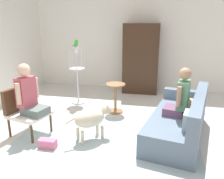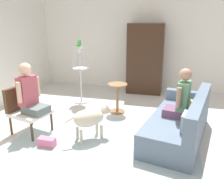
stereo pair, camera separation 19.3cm
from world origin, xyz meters
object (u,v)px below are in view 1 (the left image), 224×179
Objects in this scene: armoire_cabinet at (141,59)px; bird_cage_stand at (77,74)px; armchair at (24,108)px; dog at (91,118)px; couch at (180,121)px; parrot at (76,43)px; person_on_armchair at (29,94)px; person_on_couch at (181,96)px; handbag at (48,144)px; round_end_table at (115,97)px.

bird_cage_stand is at bearing -138.67° from armoire_cabinet.
armchair reaches higher than dog.
dog is at bearing -164.22° from couch.
armchair is at bearing -102.95° from parrot.
person_on_armchair is at bearing -97.96° from parrot.
parrot is (0.26, 1.83, 0.72)m from person_on_armchair.
parrot is (0.41, 1.79, 1.02)m from armchair.
person_on_couch is 0.95× the size of person_on_armchair.
armchair is 5.06× the size of parrot.
armoire_cabinet reaches higher than person_on_couch.
dog is 3.90× the size of parrot.
person_on_couch is 2.97× the size of handbag.
handbag is at bearing -83.80° from bird_cage_stand.
armchair is 1.00× the size of person_on_couch.
dog is at bearing -63.76° from bird_cage_stand.
person_on_couch is at bearing 21.74° from handbag.
person_on_armchair reaches higher than person_on_couch.
person_on_couch is 2.69m from person_on_armchair.
handbag is at bearing -38.12° from person_on_armchair.
parrot reaches higher than bird_cage_stand.
armchair is 1.30m from dog.
handbag is at bearing -114.36° from round_end_table.
person_on_armchair reaches higher than armchair.
round_end_table is 1.61m from parrot.
armchair is at bearing -179.62° from dog.
bird_cage_stand is at bearing 157.32° from round_end_table.
dog reaches higher than handbag.
round_end_table is 1.20m from bird_cage_stand.
person_on_couch is 1.28× the size of round_end_table.
couch is 2.88m from armchair.
couch is 3.22× the size of dog.
handbag is (-0.81, -1.78, -0.30)m from round_end_table.
bird_cage_stand is (0.41, 1.79, 0.25)m from armchair.
couch is 2.48× the size of armchair.
person_on_couch reaches higher than couch.
round_end_table is at bearing 82.76° from dog.
handbag is (-1.21, -3.50, -0.90)m from armoire_cabinet.
person_on_couch reaches higher than armchair.
parrot reaches higher than handbag.
couch is at bearing 8.92° from armchair.
person_on_couch is (-0.04, -0.02, 0.49)m from couch.
bird_cage_stand is (-2.43, 1.35, 0.45)m from couch.
armoire_cabinet is at bearing 79.35° from dog.
person_on_couch reaches higher than handbag.
couch is at bearing -28.99° from parrot.
round_end_table is 1.86m from armoire_cabinet.
round_end_table is 1.01× the size of dog.
round_end_table is (-1.38, 0.91, 0.08)m from couch.
armoire_cabinet is (-0.97, 2.63, 0.68)m from couch.
dog is at bearing 0.38° from armchair.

